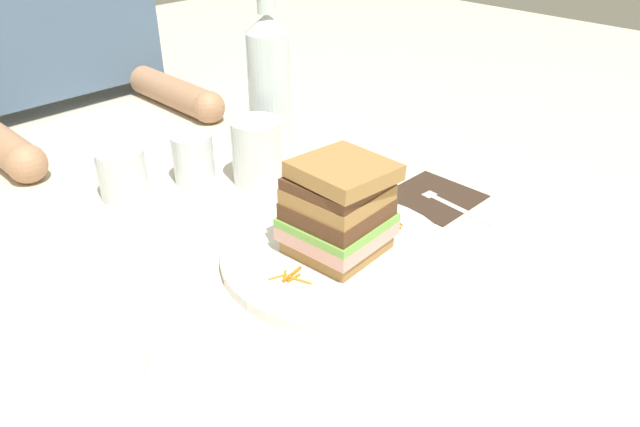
{
  "coord_description": "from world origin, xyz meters",
  "views": [
    {
      "loc": [
        -0.45,
        -0.43,
        0.44
      ],
      "look_at": [
        0.01,
        0.04,
        0.06
      ],
      "focal_mm": 33.97,
      "sensor_mm": 36.0,
      "label": 1
    }
  ],
  "objects": [
    {
      "name": "ground_plane",
      "position": [
        0.0,
        0.0,
        0.0
      ],
      "size": [
        3.0,
        3.0,
        0.0
      ],
      "primitive_type": "plane",
      "color": "beige"
    },
    {
      "name": "main_plate",
      "position": [
        0.01,
        0.01,
        0.01
      ],
      "size": [
        0.29,
        0.29,
        0.02
      ],
      "primitive_type": "cylinder",
      "color": "white",
      "rests_on": "ground_plane"
    },
    {
      "name": "sandwich",
      "position": [
        0.01,
        0.01,
        0.08
      ],
      "size": [
        0.12,
        0.12,
        0.12
      ],
      "color": "#A87A42",
      "rests_on": "main_plate"
    },
    {
      "name": "carrot_shred_0",
      "position": [
        -0.07,
        0.01,
        0.02
      ],
      "size": [
        0.02,
        0.02,
        0.0
      ],
      "primitive_type": "cylinder",
      "rotation": [
        0.0,
        1.57,
        3.88
      ],
      "color": "orange",
      "rests_on": "main_plate"
    },
    {
      "name": "carrot_shred_1",
      "position": [
        -0.07,
        0.01,
        0.02
      ],
      "size": [
        0.03,
        0.01,
        0.0
      ],
      "primitive_type": "cylinder",
      "rotation": [
        0.0,
        1.57,
        3.3
      ],
      "color": "orange",
      "rests_on": "main_plate"
    },
    {
      "name": "carrot_shred_2",
      "position": [
        -0.07,
        -0.01,
        0.02
      ],
      "size": [
        0.01,
        0.03,
        0.0
      ],
      "primitive_type": "cylinder",
      "rotation": [
        0.0,
        1.57,
        5.04
      ],
      "color": "orange",
      "rests_on": "main_plate"
    },
    {
      "name": "carrot_shred_3",
      "position": [
        -0.08,
        0.02,
        0.02
      ],
      "size": [
        0.02,
        0.01,
        0.0
      ],
      "primitive_type": "cylinder",
      "rotation": [
        0.0,
        1.57,
        5.93
      ],
      "color": "orange",
      "rests_on": "main_plate"
    },
    {
      "name": "carrot_shred_4",
      "position": [
        -0.07,
        -0.0,
        0.02
      ],
      "size": [
        0.02,
        0.0,
        0.0
      ],
      "primitive_type": "cylinder",
      "rotation": [
        0.0,
        1.57,
        3.14
      ],
      "color": "orange",
      "rests_on": "main_plate"
    },
    {
      "name": "carrot_shred_5",
      "position": [
        0.1,
        -0.01,
        0.02
      ],
      "size": [
        0.01,
        0.03,
        0.0
      ],
      "primitive_type": "cylinder",
      "rotation": [
        0.0,
        1.57,
        5.05
      ],
      "color": "orange",
      "rests_on": "main_plate"
    },
    {
      "name": "carrot_shred_6",
      "position": [
        0.11,
        0.03,
        0.02
      ],
      "size": [
        0.03,
        0.01,
        0.0
      ],
      "primitive_type": "cylinder",
      "rotation": [
        0.0,
        1.57,
        0.13
      ],
      "color": "orange",
      "rests_on": "main_plate"
    },
    {
      "name": "carrot_shred_7",
      "position": [
        0.12,
        -0.01,
        0.02
      ],
      "size": [
        0.01,
        0.02,
        0.0
      ],
      "primitive_type": "cylinder",
      "rotation": [
        0.0,
        1.57,
        1.31
      ],
      "color": "orange",
      "rests_on": "main_plate"
    },
    {
      "name": "carrot_shred_8",
      "position": [
        0.12,
        0.03,
        0.02
      ],
      "size": [
        0.03,
        0.0,
        0.0
      ],
      "primitive_type": "cylinder",
      "rotation": [
        0.0,
        1.57,
        3.17
      ],
      "color": "orange",
      "rests_on": "main_plate"
    },
    {
      "name": "carrot_shred_9",
      "position": [
        0.11,
        0.01,
        0.02
      ],
      "size": [
        0.02,
        0.0,
        0.0
      ],
      "primitive_type": "cylinder",
      "rotation": [
        0.0,
        1.57,
        3.14
      ],
      "color": "orange",
      "rests_on": "main_plate"
    },
    {
      "name": "carrot_shred_10",
      "position": [
        0.09,
        0.01,
        0.02
      ],
      "size": [
        0.02,
        0.01,
        0.0
      ],
      "primitive_type": "cylinder",
      "rotation": [
        0.0,
        1.57,
        3.53
      ],
      "color": "orange",
      "rests_on": "main_plate"
    },
    {
      "name": "carrot_shred_11",
      "position": [
        0.11,
        0.02,
        0.02
      ],
      "size": [
        0.03,
        0.01,
        0.0
      ],
      "primitive_type": "cylinder",
      "rotation": [
        0.0,
        1.57,
        2.75
      ],
      "color": "orange",
      "rests_on": "main_plate"
    },
    {
      "name": "napkin_dark",
      "position": [
        0.23,
        0.02,
        0.0
      ],
      "size": [
        0.12,
        0.12,
        0.0
      ],
      "primitive_type": "cube",
      "rotation": [
        0.0,
        0.0,
        0.0
      ],
      "color": "#38281E",
      "rests_on": "ground_plane"
    },
    {
      "name": "fork",
      "position": [
        0.23,
        -0.01,
        0.0
      ],
      "size": [
        0.03,
        0.17,
        0.0
      ],
      "color": "silver",
      "rests_on": "napkin_dark"
    },
    {
      "name": "knife",
      "position": [
        -0.16,
        0.01,
        0.0
      ],
      "size": [
        0.02,
        0.2,
        0.0
      ],
      "color": "silver",
      "rests_on": "ground_plane"
    },
    {
      "name": "juice_glass",
      "position": [
        0.08,
        0.24,
        0.05
      ],
      "size": [
        0.08,
        0.08,
        0.1
      ],
      "color": "white",
      "rests_on": "ground_plane"
    },
    {
      "name": "water_bottle",
      "position": [
        0.17,
        0.31,
        0.12
      ],
      "size": [
        0.07,
        0.07,
        0.28
      ],
      "color": "silver",
      "rests_on": "ground_plane"
    },
    {
      "name": "empty_tumbler_0",
      "position": [
        0.01,
        0.32,
        0.04
      ],
      "size": [
        0.06,
        0.06,
        0.08
      ],
      "primitive_type": "cylinder",
      "color": "silver",
      "rests_on": "ground_plane"
    },
    {
      "name": "empty_tumbler_1",
      "position": [
        -0.09,
        0.35,
        0.04
      ],
      "size": [
        0.07,
        0.07,
        0.08
      ],
      "primitive_type": "cylinder",
      "color": "silver",
      "rests_on": "ground_plane"
    },
    {
      "name": "side_plate",
      "position": [
        -0.33,
        0.07,
        0.01
      ],
      "size": [
        0.18,
        0.18,
        0.01
      ],
      "primitive_type": "cylinder",
      "color": "white",
      "rests_on": "ground_plane"
    }
  ]
}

